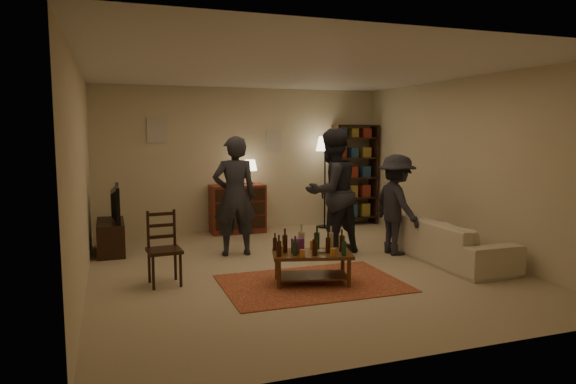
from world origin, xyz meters
name	(u,v)px	position (x,y,z in m)	size (l,w,h in m)	color
floor	(298,268)	(0.00, 0.00, 0.00)	(6.00, 6.00, 0.00)	#C6B793
room_shell	(210,135)	(-0.65, 2.98, 1.81)	(6.00, 6.00, 6.00)	beige
rug	(312,283)	(-0.11, -0.76, 0.01)	(2.20, 1.50, 0.01)	maroon
coffee_table	(311,255)	(-0.12, -0.75, 0.37)	(1.07, 0.76, 0.74)	brown
dining_chair	(163,245)	(-1.84, -0.14, 0.49)	(0.43, 0.43, 0.93)	black
tv_stand	(111,228)	(-2.44, 1.80, 0.38)	(0.40, 1.00, 1.06)	black
dresser	(238,207)	(-0.19, 2.71, 0.48)	(1.00, 0.50, 1.36)	maroon
bookshelf	(355,174)	(2.25, 2.78, 1.03)	(0.90, 0.34, 2.02)	black
floor_lamp	(325,150)	(1.54, 2.65, 1.52)	(0.36, 0.36, 1.79)	black
sofa	(450,241)	(2.20, -0.40, 0.30)	(2.08, 0.81, 0.61)	beige
person_left	(235,196)	(-0.65, 1.03, 0.91)	(0.66, 0.44, 1.82)	#26272E
person_right	(331,192)	(0.77, 0.62, 0.96)	(0.94, 0.73, 1.93)	#23242A
person_by_sofa	(396,205)	(1.70, 0.27, 0.77)	(0.99, 0.57, 1.54)	#24242B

